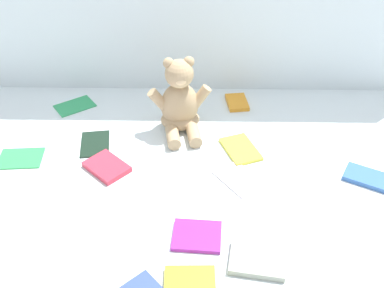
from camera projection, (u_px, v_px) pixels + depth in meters
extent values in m
plane|color=silver|center=(198.00, 150.00, 1.42)|extent=(3.20, 3.20, 0.00)
ellipsoid|color=tan|center=(180.00, 105.00, 1.47)|extent=(0.14, 0.11, 0.16)
ellipsoid|color=tan|center=(181.00, 119.00, 1.50)|extent=(0.14, 0.12, 0.06)
sphere|color=tan|center=(180.00, 74.00, 1.40)|extent=(0.10, 0.10, 0.09)
ellipsoid|color=beige|center=(181.00, 81.00, 1.38)|extent=(0.04, 0.03, 0.03)
sphere|color=tan|center=(169.00, 63.00, 1.38)|extent=(0.04, 0.04, 0.03)
sphere|color=tan|center=(189.00, 62.00, 1.39)|extent=(0.04, 0.04, 0.03)
cylinder|color=tan|center=(160.00, 100.00, 1.45)|extent=(0.08, 0.05, 0.08)
cylinder|color=tan|center=(201.00, 97.00, 1.46)|extent=(0.08, 0.05, 0.08)
cylinder|color=tan|center=(173.00, 137.00, 1.44)|extent=(0.06, 0.09, 0.04)
cylinder|color=tan|center=(194.00, 135.00, 1.45)|extent=(0.06, 0.09, 0.04)
cube|color=#3463AC|center=(368.00, 177.00, 1.31)|extent=(0.15, 0.13, 0.01)
cube|color=orange|center=(237.00, 102.00, 1.62)|extent=(0.08, 0.11, 0.02)
cube|color=white|center=(239.00, 178.00, 1.31)|extent=(0.15, 0.16, 0.01)
cube|color=yellow|center=(191.00, 283.00, 1.02)|extent=(0.12, 0.09, 0.01)
cube|color=#2B9B5A|center=(75.00, 105.00, 1.61)|extent=(0.16, 0.15, 0.01)
cube|color=#9BA291|center=(258.00, 260.00, 1.07)|extent=(0.14, 0.12, 0.02)
cube|color=purple|center=(197.00, 236.00, 1.13)|extent=(0.13, 0.11, 0.01)
cube|color=green|center=(21.00, 158.00, 1.38)|extent=(0.14, 0.11, 0.01)
cube|color=yellow|center=(241.00, 150.00, 1.41)|extent=(0.13, 0.16, 0.01)
cube|color=#D13145|center=(107.00, 167.00, 1.34)|extent=(0.15, 0.15, 0.02)
cube|color=black|center=(96.00, 143.00, 1.44)|extent=(0.11, 0.14, 0.01)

